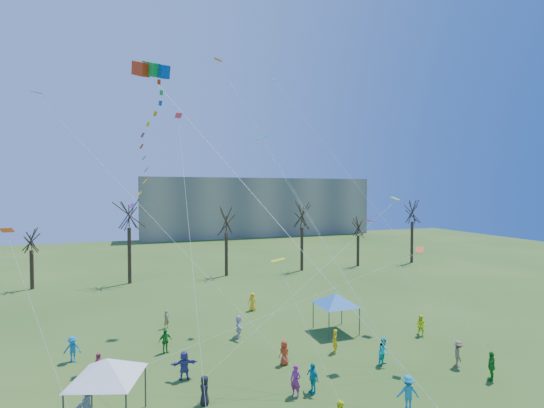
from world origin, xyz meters
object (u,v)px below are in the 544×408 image
object	(u,v)px
big_box_kite	(153,144)
canopy_tent_blue	(336,299)
distant_building	(257,207)
canopy_tent_white	(107,368)

from	to	relation	value
big_box_kite	canopy_tent_blue	distance (m)	19.39
distant_building	big_box_kite	world-z (taller)	big_box_kite
big_box_kite	canopy_tent_blue	xyz separation A→B (m)	(14.63, 5.19, -11.62)
big_box_kite	canopy_tent_white	bearing A→B (deg)	-140.96
canopy_tent_white	canopy_tent_blue	size ratio (longest dim) A/B	0.98
big_box_kite	distant_building	bearing A→B (deg)	68.40
canopy_tent_blue	distant_building	bearing A→B (deg)	77.85
canopy_tent_white	canopy_tent_blue	bearing A→B (deg)	22.75
canopy_tent_blue	big_box_kite	bearing A→B (deg)	-160.46
distant_building	canopy_tent_blue	world-z (taller)	distant_building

